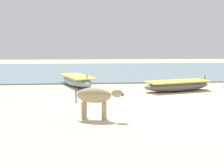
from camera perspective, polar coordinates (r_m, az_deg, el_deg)
ground at (r=10.36m, az=10.26°, el=-4.49°), size 80.00×80.00×0.00m
sea_water at (r=26.27m, az=0.78°, el=3.00°), size 60.00×20.00×0.08m
fishing_boat_1 at (r=15.51m, az=-7.29°, el=0.76°), size 2.37×3.98×0.78m
fishing_boat_2 at (r=13.94m, az=13.42°, el=-0.29°), size 3.79×2.01×0.72m
cow_adult_dun at (r=8.22m, az=-3.42°, el=-2.62°), size 1.46×0.68×0.96m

